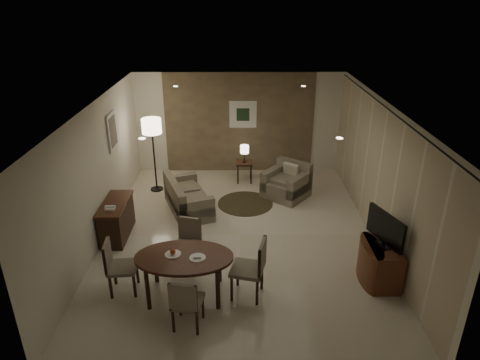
{
  "coord_description": "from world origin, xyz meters",
  "views": [
    {
      "loc": [
        -0.05,
        -7.57,
        4.6
      ],
      "look_at": [
        0.0,
        0.2,
        1.15
      ],
      "focal_mm": 32.0,
      "sensor_mm": 36.0,
      "label": 1
    }
  ],
  "objects_px": {
    "console_desk": "(117,219)",
    "chair_near": "(188,301)",
    "tv_cabinet": "(381,263)",
    "chair_far": "(186,246)",
    "floor_lamp": "(154,155)",
    "dining_table": "(185,276)",
    "sofa": "(188,195)",
    "armchair": "(286,181)",
    "chair_left": "(123,267)",
    "chair_right": "(247,268)",
    "side_table": "(244,172)"
  },
  "relations": [
    {
      "from": "console_desk",
      "to": "chair_near",
      "type": "distance_m",
      "value": 3.08
    },
    {
      "from": "tv_cabinet",
      "to": "chair_far",
      "type": "bearing_deg",
      "value": 173.78
    },
    {
      "from": "chair_far",
      "to": "floor_lamp",
      "type": "bearing_deg",
      "value": 123.6
    },
    {
      "from": "dining_table",
      "to": "chair_far",
      "type": "relative_size",
      "value": 1.7
    },
    {
      "from": "sofa",
      "to": "armchair",
      "type": "bearing_deg",
      "value": -94.59
    },
    {
      "from": "console_desk",
      "to": "sofa",
      "type": "height_order",
      "value": "console_desk"
    },
    {
      "from": "console_desk",
      "to": "floor_lamp",
      "type": "distance_m",
      "value": 2.31
    },
    {
      "from": "chair_near",
      "to": "chair_left",
      "type": "bearing_deg",
      "value": -26.14
    },
    {
      "from": "console_desk",
      "to": "chair_far",
      "type": "bearing_deg",
      "value": -36.62
    },
    {
      "from": "chair_near",
      "to": "chair_far",
      "type": "bearing_deg",
      "value": -73.57
    },
    {
      "from": "tv_cabinet",
      "to": "floor_lamp",
      "type": "bearing_deg",
      "value": 140.41
    },
    {
      "from": "chair_left",
      "to": "sofa",
      "type": "relative_size",
      "value": 0.6
    },
    {
      "from": "sofa",
      "to": "chair_left",
      "type": "bearing_deg",
      "value": 144.25
    },
    {
      "from": "chair_right",
      "to": "sofa",
      "type": "xyz_separation_m",
      "value": [
        -1.27,
        3.0,
        -0.15
      ]
    },
    {
      "from": "console_desk",
      "to": "sofa",
      "type": "relative_size",
      "value": 0.76
    },
    {
      "from": "chair_left",
      "to": "tv_cabinet",
      "type": "bearing_deg",
      "value": -91.95
    },
    {
      "from": "floor_lamp",
      "to": "dining_table",
      "type": "bearing_deg",
      "value": -73.81
    },
    {
      "from": "console_desk",
      "to": "chair_near",
      "type": "height_order",
      "value": "chair_near"
    },
    {
      "from": "console_desk",
      "to": "chair_near",
      "type": "xyz_separation_m",
      "value": [
        1.7,
        -2.57,
        0.07
      ]
    },
    {
      "from": "chair_right",
      "to": "floor_lamp",
      "type": "bearing_deg",
      "value": -138.32
    },
    {
      "from": "dining_table",
      "to": "chair_near",
      "type": "height_order",
      "value": "chair_near"
    },
    {
      "from": "console_desk",
      "to": "chair_right",
      "type": "height_order",
      "value": "chair_right"
    },
    {
      "from": "chair_far",
      "to": "chair_right",
      "type": "xyz_separation_m",
      "value": [
        1.07,
        -0.74,
        0.05
      ]
    },
    {
      "from": "chair_near",
      "to": "chair_left",
      "type": "height_order",
      "value": "chair_left"
    },
    {
      "from": "sofa",
      "to": "side_table",
      "type": "relative_size",
      "value": 2.91
    },
    {
      "from": "sofa",
      "to": "side_table",
      "type": "bearing_deg",
      "value": -59.98
    },
    {
      "from": "chair_near",
      "to": "chair_right",
      "type": "xyz_separation_m",
      "value": [
        0.89,
        0.69,
        0.07
      ]
    },
    {
      "from": "chair_near",
      "to": "side_table",
      "type": "height_order",
      "value": "chair_near"
    },
    {
      "from": "chair_left",
      "to": "armchair",
      "type": "bearing_deg",
      "value": -46.04
    },
    {
      "from": "armchair",
      "to": "sofa",
      "type": "bearing_deg",
      "value": -124.56
    },
    {
      "from": "chair_left",
      "to": "chair_right",
      "type": "bearing_deg",
      "value": -98.81
    },
    {
      "from": "chair_left",
      "to": "chair_far",
      "type": "bearing_deg",
      "value": -62.66
    },
    {
      "from": "chair_near",
      "to": "armchair",
      "type": "relative_size",
      "value": 0.95
    },
    {
      "from": "side_table",
      "to": "chair_left",
      "type": "bearing_deg",
      "value": -114.78
    },
    {
      "from": "chair_near",
      "to": "chair_far",
      "type": "distance_m",
      "value": 1.45
    },
    {
      "from": "armchair",
      "to": "chair_far",
      "type": "bearing_deg",
      "value": -86.31
    },
    {
      "from": "dining_table",
      "to": "sofa",
      "type": "relative_size",
      "value": 1.0
    },
    {
      "from": "chair_right",
      "to": "floor_lamp",
      "type": "relative_size",
      "value": 0.56
    },
    {
      "from": "sofa",
      "to": "floor_lamp",
      "type": "relative_size",
      "value": 0.85
    },
    {
      "from": "chair_far",
      "to": "armchair",
      "type": "distance_m",
      "value": 3.59
    },
    {
      "from": "chair_right",
      "to": "sofa",
      "type": "bearing_deg",
      "value": -143.57
    },
    {
      "from": "dining_table",
      "to": "chair_left",
      "type": "distance_m",
      "value": 1.04
    },
    {
      "from": "console_desk",
      "to": "dining_table",
      "type": "distance_m",
      "value": 2.45
    },
    {
      "from": "dining_table",
      "to": "floor_lamp",
      "type": "height_order",
      "value": "floor_lamp"
    },
    {
      "from": "side_table",
      "to": "chair_near",
      "type": "bearing_deg",
      "value": -99.85
    },
    {
      "from": "sofa",
      "to": "floor_lamp",
      "type": "height_order",
      "value": "floor_lamp"
    },
    {
      "from": "chair_near",
      "to": "armchair",
      "type": "height_order",
      "value": "chair_near"
    },
    {
      "from": "tv_cabinet",
      "to": "side_table",
      "type": "height_order",
      "value": "tv_cabinet"
    },
    {
      "from": "console_desk",
      "to": "tv_cabinet",
      "type": "relative_size",
      "value": 1.33
    },
    {
      "from": "chair_right",
      "to": "side_table",
      "type": "height_order",
      "value": "chair_right"
    }
  ]
}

